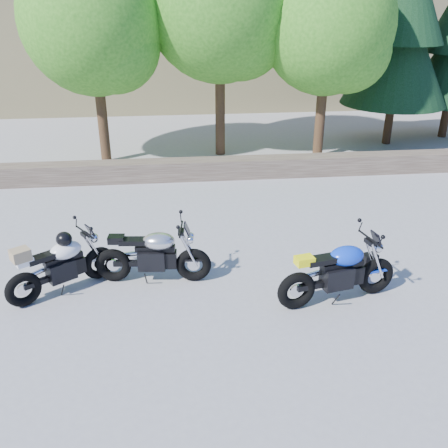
{
  "coord_description": "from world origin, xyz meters",
  "views": [
    {
      "loc": [
        -0.64,
        -6.75,
        4.36
      ],
      "look_at": [
        0.2,
        1.0,
        0.75
      ],
      "focal_mm": 40.0,
      "sensor_mm": 36.0,
      "label": 1
    }
  ],
  "objects_px": {
    "backpack": "(369,263)",
    "blue_bike": "(339,273)",
    "white_bike": "(61,264)",
    "silver_bike": "(154,256)"
  },
  "relations": [
    {
      "from": "white_bike",
      "to": "backpack",
      "type": "bearing_deg",
      "value": -33.92
    },
    {
      "from": "white_bike",
      "to": "blue_bike",
      "type": "distance_m",
      "value": 4.34
    },
    {
      "from": "white_bike",
      "to": "blue_bike",
      "type": "relative_size",
      "value": 0.8
    },
    {
      "from": "silver_bike",
      "to": "backpack",
      "type": "bearing_deg",
      "value": 4.08
    },
    {
      "from": "silver_bike",
      "to": "blue_bike",
      "type": "relative_size",
      "value": 0.97
    },
    {
      "from": "blue_bike",
      "to": "silver_bike",
      "type": "bearing_deg",
      "value": 150.43
    },
    {
      "from": "backpack",
      "to": "blue_bike",
      "type": "bearing_deg",
      "value": -148.14
    },
    {
      "from": "silver_bike",
      "to": "white_bike",
      "type": "relative_size",
      "value": 1.21
    },
    {
      "from": "blue_bike",
      "to": "backpack",
      "type": "xyz_separation_m",
      "value": [
        0.82,
        0.79,
        -0.32
      ]
    },
    {
      "from": "white_bike",
      "to": "backpack",
      "type": "height_order",
      "value": "white_bike"
    }
  ]
}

